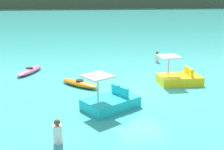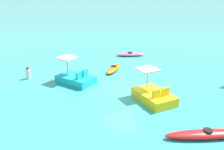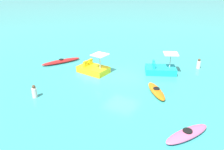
{
  "view_description": "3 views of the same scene",
  "coord_description": "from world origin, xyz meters",
  "px_view_note": "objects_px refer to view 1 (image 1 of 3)",
  "views": [
    {
      "loc": [
        -4.73,
        -13.41,
        4.78
      ],
      "look_at": [
        -1.19,
        2.05,
        0.3
      ],
      "focal_mm": 43.26,
      "sensor_mm": 36.0,
      "label": 1
    },
    {
      "loc": [
        10.96,
        -7.28,
        5.54
      ],
      "look_at": [
        -1.83,
        0.21,
        0.23
      ],
      "focal_mm": 35.84,
      "sensor_mm": 36.0,
      "label": 2
    },
    {
      "loc": [
        -7.8,
        14.59,
        7.22
      ],
      "look_at": [
        0.24,
        1.13,
        0.52
      ],
      "focal_mm": 37.16,
      "sensor_mm": 36.0,
      "label": 3
    }
  ],
  "objects_px": {
    "kayak_pink": "(30,71)",
    "person_near_shore": "(157,58)",
    "kayak_orange": "(80,83)",
    "pedal_boat_cyan": "(110,101)",
    "person_by_kayaks": "(58,133)",
    "pedal_boat_yellow": "(179,78)"
  },
  "relations": [
    {
      "from": "kayak_pink",
      "to": "pedal_boat_cyan",
      "type": "xyz_separation_m",
      "value": [
        3.93,
        -7.13,
        0.17
      ]
    },
    {
      "from": "kayak_pink",
      "to": "pedal_boat_cyan",
      "type": "height_order",
      "value": "pedal_boat_cyan"
    },
    {
      "from": "kayak_pink",
      "to": "person_near_shore",
      "type": "distance_m",
      "value": 9.52
    },
    {
      "from": "pedal_boat_yellow",
      "to": "kayak_pink",
      "type": "bearing_deg",
      "value": 153.01
    },
    {
      "from": "pedal_boat_cyan",
      "to": "person_near_shore",
      "type": "height_order",
      "value": "pedal_boat_cyan"
    },
    {
      "from": "kayak_pink",
      "to": "pedal_boat_yellow",
      "type": "xyz_separation_m",
      "value": [
        8.64,
        -4.4,
        0.17
      ]
    },
    {
      "from": "kayak_orange",
      "to": "kayak_pink",
      "type": "bearing_deg",
      "value": 129.51
    },
    {
      "from": "kayak_orange",
      "to": "person_by_kayaks",
      "type": "height_order",
      "value": "person_by_kayaks"
    },
    {
      "from": "pedal_boat_cyan",
      "to": "kayak_pink",
      "type": "bearing_deg",
      "value": 118.91
    },
    {
      "from": "kayak_orange",
      "to": "pedal_boat_yellow",
      "type": "xyz_separation_m",
      "value": [
        5.69,
        -0.82,
        0.17
      ]
    },
    {
      "from": "person_near_shore",
      "to": "person_by_kayaks",
      "type": "relative_size",
      "value": 1.0
    },
    {
      "from": "pedal_boat_cyan",
      "to": "person_by_kayaks",
      "type": "relative_size",
      "value": 3.2
    },
    {
      "from": "kayak_pink",
      "to": "kayak_orange",
      "type": "relative_size",
      "value": 1.13
    },
    {
      "from": "pedal_boat_yellow",
      "to": "person_near_shore",
      "type": "relative_size",
      "value": 2.88
    },
    {
      "from": "person_near_shore",
      "to": "person_by_kayaks",
      "type": "xyz_separation_m",
      "value": [
        -7.94,
        -10.7,
        0.0
      ]
    },
    {
      "from": "kayak_orange",
      "to": "pedal_boat_yellow",
      "type": "relative_size",
      "value": 0.97
    },
    {
      "from": "kayak_orange",
      "to": "person_by_kayaks",
      "type": "bearing_deg",
      "value": -103.14
    },
    {
      "from": "kayak_pink",
      "to": "kayak_orange",
      "type": "distance_m",
      "value": 4.64
    },
    {
      "from": "kayak_pink",
      "to": "person_near_shore",
      "type": "height_order",
      "value": "person_near_shore"
    },
    {
      "from": "pedal_boat_cyan",
      "to": "pedal_boat_yellow",
      "type": "xyz_separation_m",
      "value": [
        4.7,
        2.73,
        0.0
      ]
    },
    {
      "from": "kayak_orange",
      "to": "person_near_shore",
      "type": "height_order",
      "value": "person_near_shore"
    },
    {
      "from": "kayak_pink",
      "to": "person_by_kayaks",
      "type": "bearing_deg",
      "value": -81.06
    }
  ]
}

